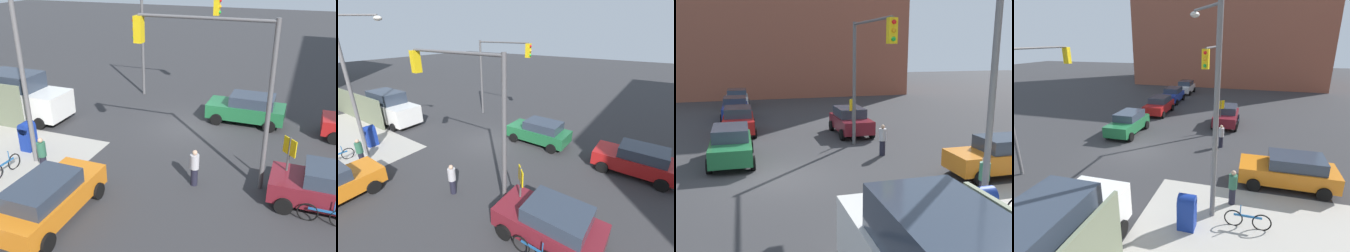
% 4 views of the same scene
% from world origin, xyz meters
% --- Properties ---
extents(ground_plane, '(120.00, 120.00, 0.00)m').
position_xyz_m(ground_plane, '(0.00, 0.00, 0.00)').
color(ground_plane, '#333335').
extents(building_brick_west, '(16.00, 28.00, 20.91)m').
position_xyz_m(building_brick_west, '(-32.00, 2.61, 10.45)').
color(building_brick_west, '#93513D').
rests_on(building_brick_west, ground).
extents(traffic_signal_nw_corner, '(5.41, 0.36, 6.50)m').
position_xyz_m(traffic_signal_nw_corner, '(-2.44, 4.50, 4.63)').
color(traffic_signal_nw_corner, '#59595B').
rests_on(traffic_signal_nw_corner, ground).
extents(street_lamp_corner, '(2.40, 1.58, 8.00)m').
position_xyz_m(street_lamp_corner, '(4.89, 5.60, 4.70)').
color(street_lamp_corner, slate).
rests_on(street_lamp_corner, ground).
extents(warning_sign_two_way, '(0.48, 0.48, 2.40)m').
position_xyz_m(warning_sign_two_way, '(-5.40, 4.68, 1.64)').
color(warning_sign_two_way, '#4C4C4C').
rests_on(warning_sign_two_way, ground).
extents(mailbox_blue, '(0.56, 0.64, 1.43)m').
position_xyz_m(mailbox_blue, '(6.20, 5.00, 0.76)').
color(mailbox_blue, navy).
rests_on(mailbox_blue, ground).
extents(coupe_red, '(4.02, 2.02, 1.62)m').
position_xyz_m(coupe_red, '(-8.77, -1.61, 0.84)').
color(coupe_red, '#B21919').
rests_on(coupe_red, ground).
extents(hatchback_maroon, '(3.85, 2.02, 1.62)m').
position_xyz_m(hatchback_maroon, '(-6.86, 4.99, 0.84)').
color(hatchback_maroon, maroon).
rests_on(hatchback_maroon, ground).
extents(sedan_green, '(4.14, 2.02, 1.62)m').
position_xyz_m(sedan_green, '(-2.85, -1.92, 0.84)').
color(sedan_green, '#1E6638').
rests_on(sedan_green, ground).
extents(hatchback_white, '(3.80, 2.02, 1.62)m').
position_xyz_m(hatchback_white, '(-19.07, -1.73, 0.84)').
color(hatchback_white, white).
rests_on(hatchback_white, ground).
extents(hatchback_blue, '(3.88, 2.02, 1.62)m').
position_xyz_m(hatchback_blue, '(-13.78, -1.84, 0.84)').
color(hatchback_blue, '#1E389E').
rests_on(hatchback_blue, ground).
extents(coupe_orange, '(2.02, 4.44, 1.62)m').
position_xyz_m(coupe_orange, '(1.99, 8.97, 0.84)').
color(coupe_orange, orange).
rests_on(coupe_orange, ground).
extents(pedestrian_crossing, '(0.36, 0.36, 1.61)m').
position_xyz_m(pedestrian_crossing, '(4.20, 6.50, 0.83)').
color(pedestrian_crossing, '#2D664C').
rests_on(pedestrian_crossing, ground).
extents(pedestrian_waiting, '(0.36, 0.36, 1.54)m').
position_xyz_m(pedestrian_waiting, '(-2.00, 5.20, 0.79)').
color(pedestrian_waiting, '#B2B2B7').
rests_on(pedestrian_waiting, ground).
extents(bicycle_at_crosswalk, '(1.75, 0.05, 0.97)m').
position_xyz_m(bicycle_at_crosswalk, '(-6.80, 6.00, 0.35)').
color(bicycle_at_crosswalk, black).
rests_on(bicycle_at_crosswalk, ground).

